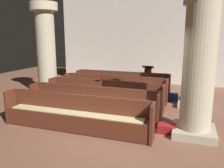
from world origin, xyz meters
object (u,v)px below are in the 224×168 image
(pew_row_2, at_px, (104,93))
(pew_row_4, at_px, (75,112))
(lectern, at_px, (148,80))
(kneeler_box_blue, at_px, (173,97))
(pew_row_3, at_px, (91,101))
(kneeler_box_red, at_px, (167,129))
(pew_row_1, at_px, (114,87))
(pillar_far_side, at_px, (46,48))
(hymn_book, at_px, (99,79))
(pew_row_0, at_px, (121,82))
(pillar_aisle_side, at_px, (197,51))
(pillar_aisle_rear, at_px, (200,57))

(pew_row_2, distance_m, pew_row_4, 1.99)
(lectern, height_order, kneeler_box_blue, lectern)
(pew_row_3, height_order, kneeler_box_red, pew_row_3)
(lectern, xyz_separation_m, kneeler_box_red, (1.24, -4.29, -0.35))
(pew_row_1, distance_m, pillar_far_side, 3.06)
(pew_row_2, xyz_separation_m, lectern, (0.92, 2.90, -0.02))
(pew_row_2, relative_size, hymn_book, 18.16)
(pew_row_2, distance_m, kneeler_box_blue, 2.65)
(pew_row_0, xyz_separation_m, hymn_book, (-0.24, -1.80, 0.42))
(pew_row_4, bearing_deg, pew_row_2, 90.00)
(kneeler_box_blue, bearing_deg, pillar_far_side, -171.22)
(pew_row_1, distance_m, pew_row_4, 2.99)
(pew_row_0, xyz_separation_m, pew_row_2, (0.00, -1.99, 0.00))
(pew_row_1, xyz_separation_m, hymn_book, (-0.24, -0.81, 0.42))
(pew_row_0, height_order, pew_row_2, same)
(pew_row_2, bearing_deg, pillar_aisle_side, 21.86)
(pew_row_1, bearing_deg, pew_row_4, -90.00)
(pillar_far_side, bearing_deg, kneeler_box_blue, 8.78)
(pew_row_4, relative_size, kneeler_box_blue, 10.03)
(pew_row_0, height_order, pillar_aisle_rear, pillar_aisle_rear)
(hymn_book, distance_m, kneeler_box_red, 2.98)
(pew_row_1, relative_size, pew_row_4, 1.00)
(pew_row_4, relative_size, pillar_aisle_side, 1.09)
(hymn_book, distance_m, kneeler_box_blue, 2.82)
(pew_row_3, xyz_separation_m, pillar_aisle_rear, (2.78, -0.31, 1.37))
(pew_row_1, relative_size, pillar_far_side, 1.09)
(pew_row_4, xyz_separation_m, hymn_book, (-0.24, 2.19, 0.42))
(pew_row_3, relative_size, kneeler_box_blue, 10.03)
(pew_row_3, height_order, hymn_book, hymn_book)
(hymn_book, relative_size, kneeler_box_red, 0.51)
(pew_row_4, height_order, kneeler_box_red, pew_row_4)
(pew_row_4, bearing_deg, hymn_book, 96.27)
(pillar_aisle_side, height_order, kneeler_box_red, pillar_aisle_side)
(pew_row_4, height_order, pillar_aisle_side, pillar_aisle_side)
(pew_row_3, distance_m, kneeler_box_red, 2.22)
(pew_row_4, relative_size, pillar_far_side, 1.09)
(pillar_far_side, relative_size, lectern, 3.27)
(kneeler_box_red, bearing_deg, pew_row_4, -164.39)
(pew_row_4, relative_size, kneeler_box_red, 9.31)
(kneeler_box_blue, bearing_deg, hymn_book, -148.40)
(pew_row_0, bearing_deg, lectern, 44.49)
(pillar_aisle_side, height_order, lectern, pillar_aisle_side)
(pew_row_1, distance_m, pillar_aisle_rear, 3.86)
(lectern, bearing_deg, hymn_book, -113.18)
(pew_row_4, bearing_deg, lectern, 79.37)
(pillar_far_side, bearing_deg, pew_row_2, -17.68)
(kneeler_box_blue, xyz_separation_m, kneeler_box_red, (0.09, -3.00, -0.02))
(pew_row_2, relative_size, pew_row_3, 1.00)
(kneeler_box_blue, relative_size, kneeler_box_red, 0.93)
(hymn_book, bearing_deg, lectern, 66.82)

